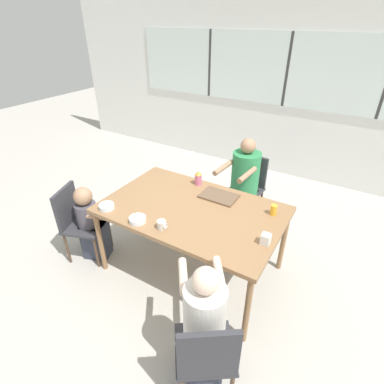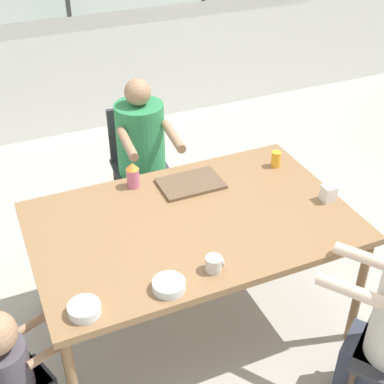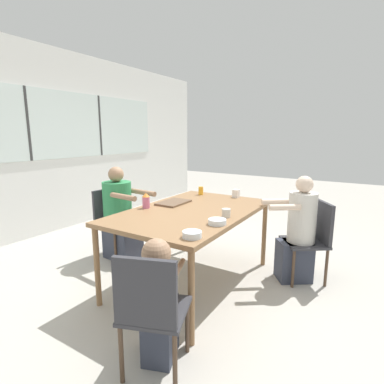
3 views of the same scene
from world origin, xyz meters
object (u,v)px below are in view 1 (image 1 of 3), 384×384
Objects in this scene: juice_glass at (274,210)px; chair_for_woman_green_shirt at (249,182)px; person_toddler at (91,225)px; chair_for_toddler at (76,218)px; chair_for_man_blue_shirt at (206,354)px; bowl_white_shallow at (107,207)px; milk_carton_small at (266,239)px; person_man_blue_shirt at (204,331)px; coffee_mug at (162,225)px; sippy_cup at (198,178)px; bowl_cereal at (138,220)px; person_woman_green_shirt at (243,187)px.

chair_for_woman_green_shirt is at bearing 121.67° from juice_glass.
chair_for_toddler is at bearing -90.00° from person_toddler.
bowl_white_shallow is at bearing 121.63° from chair_for_man_blue_shirt.
juice_glass reaches higher than chair_for_woman_green_shirt.
person_toddler is 1.87m from milk_carton_small.
person_man_blue_shirt reaches higher than coffee_mug.
sippy_cup is at bearing 113.55° from person_toddler.
bowl_cereal is (-1.03, 0.60, 0.31)m from chair_for_man_blue_shirt.
chair_for_man_blue_shirt is at bearing 49.59° from person_toddler.
person_woman_green_shirt is 1.30× the size of person_toddler.
sippy_cup is at bearing 86.32° from person_man_blue_shirt.
person_man_blue_shirt is at bearing -35.52° from coffee_mug.
person_woman_green_shirt is 1.73m from bowl_white_shallow.
bowl_white_shallow is (-1.46, -0.29, -0.02)m from milk_carton_small.
person_woman_green_shirt is at bearing 75.62° from bowl_cereal.
coffee_mug reaches higher than bowl_white_shallow.
chair_for_woman_green_shirt is 5.86× the size of bowl_white_shallow.
bowl_white_shallow is at bearing -168.77° from milk_carton_small.
coffee_mug is (-0.79, 0.63, 0.32)m from chair_for_man_blue_shirt.
person_woman_green_shirt is at bearing 122.43° from person_toddler.
sippy_cup is (0.85, 0.82, 0.45)m from person_toddler.
chair_for_woman_green_shirt and chair_for_man_blue_shirt have the same top height.
person_toddler is at bearing 90.00° from chair_for_toddler.
juice_glass is at bearing 126.27° from chair_for_woman_green_shirt.
sippy_cup is (-0.92, 1.47, 0.36)m from chair_for_man_blue_shirt.
person_man_blue_shirt is 7.74× the size of bowl_white_shallow.
bowl_white_shallow is at bearing 70.98° from chair_for_toddler.
coffee_mug is 0.55× the size of sippy_cup.
coffee_mug is (1.13, 0.03, 0.32)m from chair_for_toddler.
chair_for_man_blue_shirt and chair_for_toddler have the same top height.
sippy_cup is at bearing 75.49° from chair_for_woman_green_shirt.
juice_glass is at bearing 42.94° from coffee_mug.
chair_for_toddler reaches higher than bowl_white_shallow.
chair_for_toddler is at bearing -179.86° from bowl_cereal.
person_woman_green_shirt reaches higher than chair_for_man_blue_shirt.
person_woman_green_shirt is at bearing 67.49° from sippy_cup.
juice_glass is (0.59, -0.96, 0.33)m from chair_for_woman_green_shirt.
chair_for_toddler is at bearing 130.49° from person_man_blue_shirt.
chair_for_woman_green_shirt reaches higher than bowl_cereal.
person_man_blue_shirt is (-0.09, 0.13, 0.01)m from chair_for_man_blue_shirt.
chair_for_man_blue_shirt is 0.96× the size of person_toddler.
bowl_cereal is (-0.24, -0.03, -0.02)m from coffee_mug.
bowl_white_shallow is at bearing 62.50° from person_toddler.
chair_for_toddler is 5.35× the size of sippy_cup.
person_man_blue_shirt is (1.82, -0.46, 0.01)m from chair_for_toddler.
chair_for_man_blue_shirt is 8.43× the size of juice_glass.
sippy_cup reaches higher than bowl_cereal.
chair_for_man_blue_shirt is at bearing -92.62° from milk_carton_small.
coffee_mug is at bearing 88.93° from person_woman_green_shirt.
person_toddler reaches higher than bowl_white_shallow.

